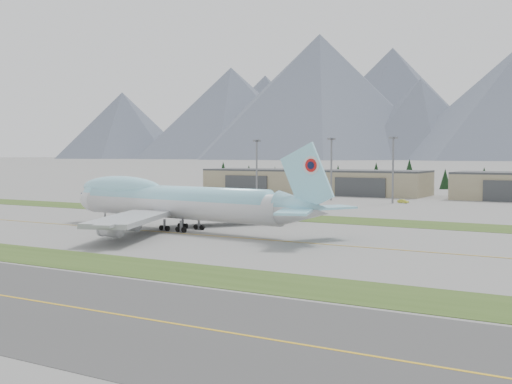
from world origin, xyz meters
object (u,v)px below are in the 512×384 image
Objects in this scene: hangar_center at (371,183)px; service_vehicle_a at (279,197)px; hangar_left at (260,180)px; boeing_747_freighter at (176,202)px; service_vehicle_b at (403,203)px.

hangar_center reaches higher than service_vehicle_a.
hangar_left and hangar_center have the same top height.
service_vehicle_a is (-28.41, -31.40, -5.39)m from hangar_center.
boeing_747_freighter is at bearing -74.03° from service_vehicle_a.
hangar_center is at bearing 0.00° from hangar_left.
hangar_center is (55.00, 0.00, 0.00)m from hangar_left.
boeing_747_freighter is 109.48m from service_vehicle_b.
boeing_747_freighter reaches higher than hangar_left.
boeing_747_freighter is 18.50× the size of service_vehicle_b.
hangar_center is 11.63× the size of service_vehicle_b.
boeing_747_freighter is 19.24× the size of service_vehicle_a.
boeing_747_freighter is at bearing -175.37° from service_vehicle_b.
boeing_747_freighter reaches higher than service_vehicle_b.
hangar_center is 42.69m from service_vehicle_a.
hangar_center is (-4.53, 144.63, -1.22)m from boeing_747_freighter.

